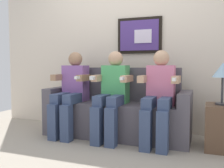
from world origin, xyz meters
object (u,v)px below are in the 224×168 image
at_px(person_in_middle, 112,91).
at_px(table_lamp, 223,72).
at_px(person_on_left, 71,90).
at_px(couch, 117,113).
at_px(person_on_right, 159,93).
at_px(side_table_right, 224,128).

relative_size(person_in_middle, table_lamp, 2.41).
distance_m(person_on_left, person_in_middle, 0.58).
bearing_deg(person_on_left, couch, 16.01).
xyz_separation_m(person_on_right, table_lamp, (0.67, 0.07, 0.25)).
height_order(person_on_left, table_lamp, person_on_left).
bearing_deg(table_lamp, couch, 175.37).
bearing_deg(person_on_right, side_table_right, 4.94).
bearing_deg(person_on_right, couch, 164.01).
bearing_deg(person_on_left, person_in_middle, -0.05).
relative_size(person_in_middle, side_table_right, 2.22).
bearing_deg(person_on_left, side_table_right, 1.87).
relative_size(couch, side_table_right, 3.75).
height_order(person_in_middle, side_table_right, person_in_middle).
relative_size(side_table_right, table_lamp, 1.09).
bearing_deg(side_table_right, couch, 175.30).
bearing_deg(person_on_right, table_lamp, 5.52).
height_order(couch, table_lamp, table_lamp).
xyz_separation_m(person_on_left, person_in_middle, (0.58, -0.00, 0.00)).
xyz_separation_m(person_in_middle, table_lamp, (1.26, 0.07, 0.25)).
relative_size(person_in_middle, person_on_right, 1.00).
xyz_separation_m(person_on_right, side_table_right, (0.71, 0.06, -0.36)).
bearing_deg(person_in_middle, side_table_right, 2.73).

